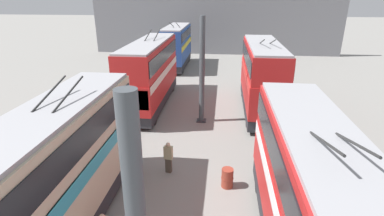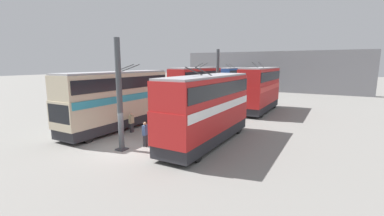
% 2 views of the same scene
% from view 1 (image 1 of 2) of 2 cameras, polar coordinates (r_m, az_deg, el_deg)
% --- Properties ---
extents(depot_back_wall, '(0.50, 36.00, 7.99)m').
position_cam_1_polar(depot_back_wall, '(45.18, 4.42, 15.23)').
color(depot_back_wall, slate).
rests_on(depot_back_wall, ground_plane).
extents(support_column_far, '(0.66, 0.66, 7.24)m').
position_cam_1_polar(support_column_far, '(20.24, 1.91, 6.61)').
color(support_column_far, '#42474C').
rests_on(support_column_far, ground_plane).
extents(bus_left_near, '(10.11, 2.54, 5.46)m').
position_cam_1_polar(bus_left_near, '(10.37, 21.86, -14.62)').
color(bus_left_near, black).
rests_on(bus_left_near, ground_plane).
extents(bus_left_far, '(9.51, 2.54, 5.79)m').
position_cam_1_polar(bus_left_far, '(22.98, 13.21, 6.40)').
color(bus_left_far, black).
rests_on(bus_left_far, ground_plane).
extents(bus_right_near, '(11.02, 2.54, 5.58)m').
position_cam_1_polar(bus_right_near, '(11.43, -25.49, -11.28)').
color(bus_right_near, black).
rests_on(bus_right_near, ground_plane).
extents(bus_right_mid, '(10.60, 2.54, 5.72)m').
position_cam_1_polar(bus_right_mid, '(23.87, -8.01, 7.17)').
color(bus_right_mid, black).
rests_on(bus_right_mid, ground_plane).
extents(bus_right_far, '(9.22, 2.54, 5.52)m').
position_cam_1_polar(bus_right_far, '(36.81, -2.99, 12.06)').
color(bus_right_far, black).
rests_on(bus_right_far, ground_plane).
extents(person_aisle_midway, '(0.30, 0.45, 1.67)m').
position_cam_1_polar(person_aisle_midway, '(15.22, -4.52, -9.23)').
color(person_aisle_midway, '#473D33').
rests_on(person_aisle_midway, ground_plane).
extents(oil_drum, '(0.58, 0.58, 0.94)m').
position_cam_1_polar(oil_drum, '(14.44, 6.74, -13.08)').
color(oil_drum, '#933828').
rests_on(oil_drum, ground_plane).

